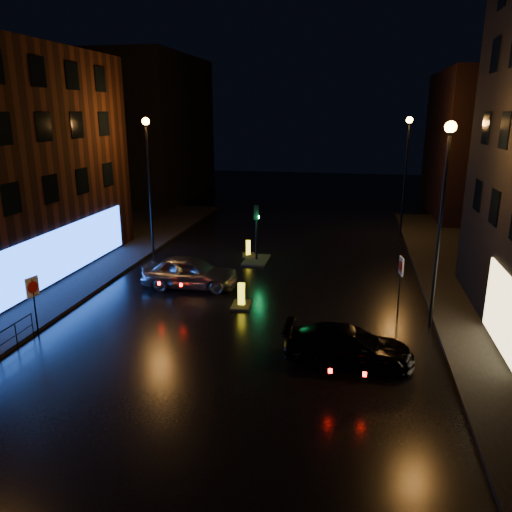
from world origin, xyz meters
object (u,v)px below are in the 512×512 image
at_px(bollard_near, 241,301).
at_px(silver_hatchback, 190,272).
at_px(dark_sedan, 348,346).
at_px(road_sign_right, 401,271).
at_px(road_sign_left, 33,292).
at_px(traffic_signal, 256,253).
at_px(bollard_far, 248,253).

bearing_deg(bollard_near, silver_hatchback, 143.34).
height_order(dark_sedan, bollard_near, dark_sedan).
height_order(silver_hatchback, dark_sedan, silver_hatchback).
bearing_deg(road_sign_right, road_sign_left, 10.73).
distance_m(traffic_signal, dark_sedan, 13.10).
relative_size(traffic_signal, bollard_near, 2.57).
height_order(bollard_near, road_sign_right, road_sign_right).
distance_m(traffic_signal, bollard_near, 7.32).
height_order(bollard_far, road_sign_right, road_sign_right).
xyz_separation_m(bollard_near, road_sign_right, (7.09, 0.99, 1.62)).
height_order(silver_hatchback, bollard_far, silver_hatchback).
bearing_deg(road_sign_right, bollard_far, -50.59).
distance_m(traffic_signal, bollard_far, 1.23).
relative_size(bollard_far, road_sign_right, 0.51).
xyz_separation_m(road_sign_left, road_sign_right, (14.51, 5.55, 0.04)).
xyz_separation_m(bollard_near, road_sign_left, (-7.43, -4.56, 1.58)).
bearing_deg(road_sign_right, bollard_near, -2.25).
bearing_deg(silver_hatchback, road_sign_right, -98.62).
relative_size(dark_sedan, road_sign_left, 1.89).
relative_size(silver_hatchback, bollard_near, 3.60).
distance_m(road_sign_left, road_sign_right, 15.54).
xyz_separation_m(dark_sedan, road_sign_left, (-12.37, -0.04, 1.16)).
distance_m(traffic_signal, road_sign_left, 13.66).
distance_m(silver_hatchback, bollard_near, 3.79).
height_order(traffic_signal, dark_sedan, traffic_signal).
xyz_separation_m(dark_sedan, bollard_near, (-4.95, 4.52, -0.42)).
relative_size(traffic_signal, road_sign_left, 1.41).
relative_size(traffic_signal, silver_hatchback, 0.71).
bearing_deg(dark_sedan, road_sign_right, -20.24).
height_order(dark_sedan, road_sign_left, road_sign_left).
relative_size(dark_sedan, bollard_far, 3.61).
distance_m(dark_sedan, road_sign_left, 12.43).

